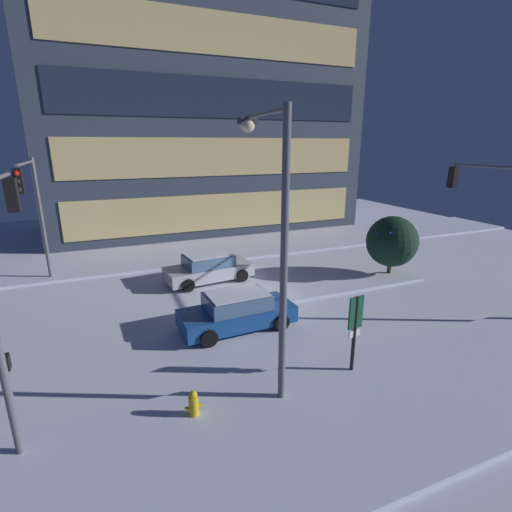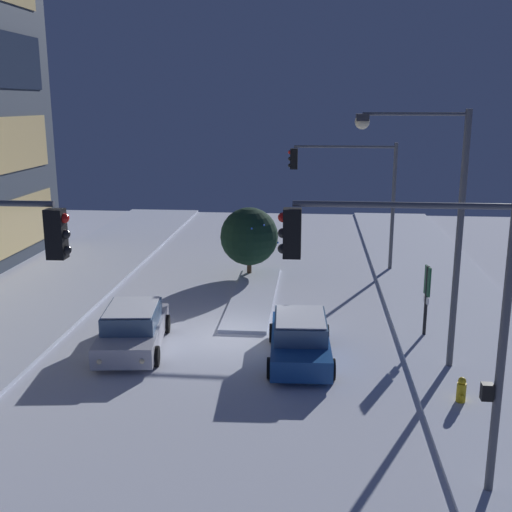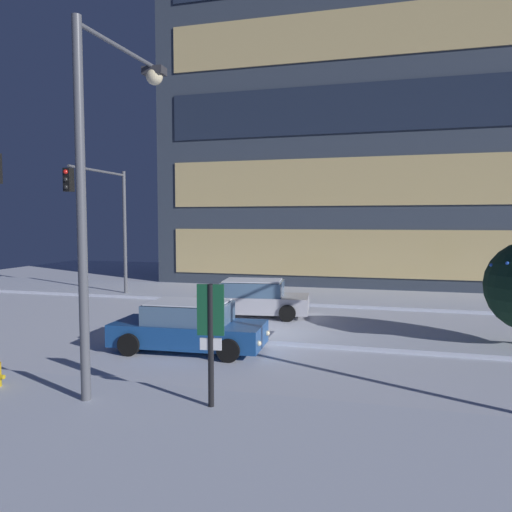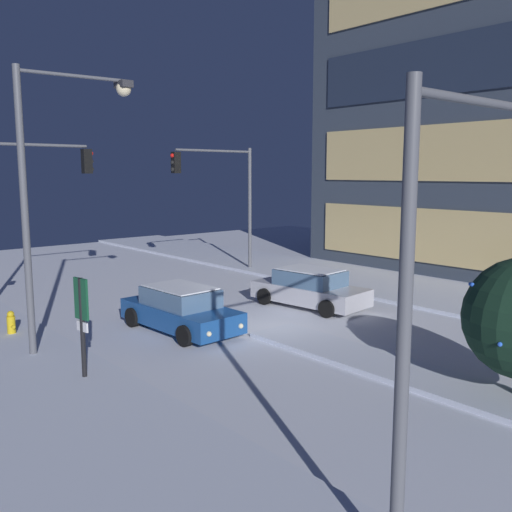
{
  "view_description": "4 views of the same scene",
  "coord_description": "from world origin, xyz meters",
  "px_view_note": "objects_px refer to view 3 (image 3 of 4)",
  "views": [
    {
      "loc": [
        -6.3,
        -15.56,
        7.11
      ],
      "look_at": [
        -0.08,
        -0.56,
        2.28
      ],
      "focal_mm": 26.59,
      "sensor_mm": 36.0,
      "label": 1
    },
    {
      "loc": [
        -20.89,
        -2.87,
        8.19
      ],
      "look_at": [
        0.99,
        -0.84,
        2.79
      ],
      "focal_mm": 43.9,
      "sensor_mm": 36.0,
      "label": 2
    },
    {
      "loc": [
        3.99,
        -16.04,
        3.91
      ],
      "look_at": [
        -0.47,
        0.67,
        2.67
      ],
      "focal_mm": 34.23,
      "sensor_mm": 36.0,
      "label": 3
    },
    {
      "loc": [
        13.62,
        -12.43,
        5.21
      ],
      "look_at": [
        -1.12,
        0.25,
        2.3
      ],
      "focal_mm": 39.38,
      "sensor_mm": 36.0,
      "label": 4
    }
  ],
  "objects_px": {
    "car_far": "(253,299)",
    "traffic_light_corner_far_left": "(104,208)",
    "car_near": "(189,327)",
    "street_lamp_arched": "(106,162)",
    "parking_info_sign": "(211,332)"
  },
  "relations": [
    {
      "from": "car_near",
      "to": "street_lamp_arched",
      "type": "height_order",
      "value": "street_lamp_arched"
    },
    {
      "from": "traffic_light_corner_far_left",
      "to": "street_lamp_arched",
      "type": "height_order",
      "value": "street_lamp_arched"
    },
    {
      "from": "car_far",
      "to": "traffic_light_corner_far_left",
      "type": "distance_m",
      "value": 8.93
    },
    {
      "from": "car_near",
      "to": "traffic_light_corner_far_left",
      "type": "bearing_deg",
      "value": 132.7
    },
    {
      "from": "car_near",
      "to": "traffic_light_corner_far_left",
      "type": "xyz_separation_m",
      "value": [
        -7.47,
        7.38,
        3.82
      ]
    },
    {
      "from": "street_lamp_arched",
      "to": "car_near",
      "type": "bearing_deg",
      "value": -0.89
    },
    {
      "from": "car_far",
      "to": "street_lamp_arched",
      "type": "bearing_deg",
      "value": 78.94
    },
    {
      "from": "car_far",
      "to": "traffic_light_corner_far_left",
      "type": "height_order",
      "value": "traffic_light_corner_far_left"
    },
    {
      "from": "street_lamp_arched",
      "to": "parking_info_sign",
      "type": "relative_size",
      "value": 3.03
    },
    {
      "from": "car_near",
      "to": "street_lamp_arched",
      "type": "bearing_deg",
      "value": -97.2
    },
    {
      "from": "traffic_light_corner_far_left",
      "to": "street_lamp_arched",
      "type": "xyz_separation_m",
      "value": [
        7.16,
        -11.21,
        0.69
      ]
    },
    {
      "from": "parking_info_sign",
      "to": "car_near",
      "type": "bearing_deg",
      "value": 19.92
    },
    {
      "from": "traffic_light_corner_far_left",
      "to": "street_lamp_arched",
      "type": "relative_size",
      "value": 0.81
    },
    {
      "from": "traffic_light_corner_far_left",
      "to": "parking_info_sign",
      "type": "relative_size",
      "value": 2.44
    },
    {
      "from": "traffic_light_corner_far_left",
      "to": "street_lamp_arched",
      "type": "bearing_deg",
      "value": 32.59
    }
  ]
}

